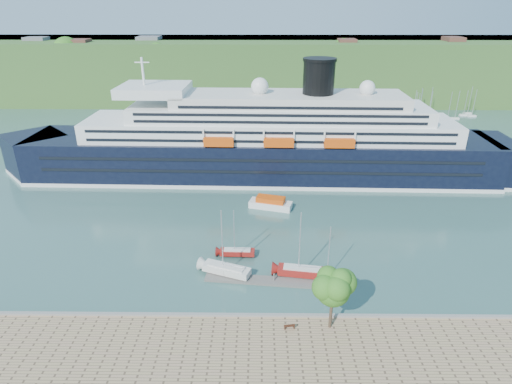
% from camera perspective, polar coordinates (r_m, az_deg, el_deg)
% --- Properties ---
extents(ground, '(400.00, 400.00, 0.00)m').
position_cam_1_polar(ground, '(59.28, -0.79, -16.80)').
color(ground, '#2E514A').
rests_on(ground, ground).
extents(far_hillside, '(400.00, 50.00, 24.00)m').
position_cam_1_polar(far_hillside, '(191.61, 0.23, 16.15)').
color(far_hillside, '#2C5120').
rests_on(far_hillside, ground).
extents(quay_coping, '(220.00, 0.50, 0.30)m').
position_cam_1_polar(quay_coping, '(58.38, -0.80, -16.08)').
color(quay_coping, slate).
rests_on(quay_coping, promenade).
extents(cruise_ship, '(123.48, 20.93, 27.64)m').
position_cam_1_polar(cruise_ship, '(99.40, 0.50, 9.60)').
color(cruise_ship, black).
rests_on(cruise_ship, ground).
extents(park_bench, '(1.47, 0.76, 0.90)m').
position_cam_1_polar(park_bench, '(56.57, 4.46, -17.34)').
color(park_bench, '#3F1F12').
rests_on(park_bench, promenade).
extents(promenade_tree, '(5.70, 5.70, 9.43)m').
position_cam_1_polar(promenade_tree, '(54.72, 10.15, -13.57)').
color(promenade_tree, '#2B6C1C').
rests_on(promenade_tree, promenade).
extents(floating_pontoon, '(17.27, 3.86, 0.38)m').
position_cam_1_polar(floating_pontoon, '(65.99, 0.71, -11.70)').
color(floating_pontoon, slate).
rests_on(floating_pontoon, ground).
extents(sailboat_white_near, '(8.52, 5.05, 10.65)m').
position_cam_1_polar(sailboat_white_near, '(64.60, -4.05, -7.17)').
color(sailboat_white_near, silver).
rests_on(sailboat_white_near, ground).
extents(sailboat_red, '(8.46, 3.51, 10.61)m').
position_cam_1_polar(sailboat_red, '(64.43, 6.34, -7.38)').
color(sailboat_red, maroon).
rests_on(sailboat_red, ground).
extents(sailboat_white_far, '(6.92, 2.84, 8.68)m').
position_cam_1_polar(sailboat_white_far, '(65.09, 10.08, -8.28)').
color(sailboat_white_far, silver).
rests_on(sailboat_white_far, ground).
extents(tender_launch, '(9.16, 5.19, 2.40)m').
position_cam_1_polar(tender_launch, '(87.23, 1.96, -1.40)').
color(tender_launch, '#D0470C').
rests_on(tender_launch, ground).
extents(sailboat_extra, '(6.36, 1.96, 8.15)m').
position_cam_1_polar(sailboat_extra, '(69.77, -2.56, -5.75)').
color(sailboat_extra, maroon).
rests_on(sailboat_extra, ground).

